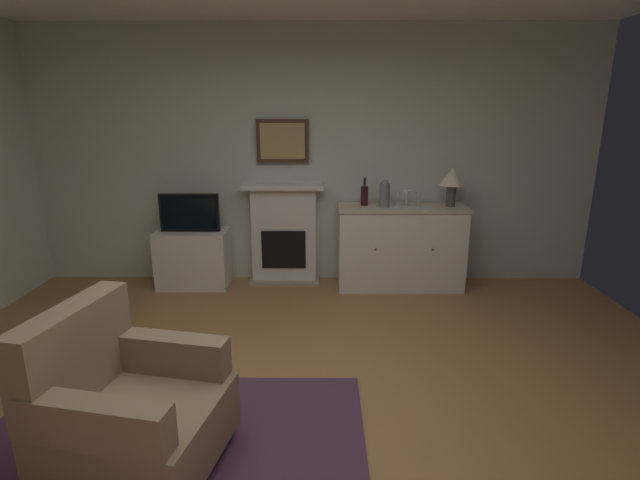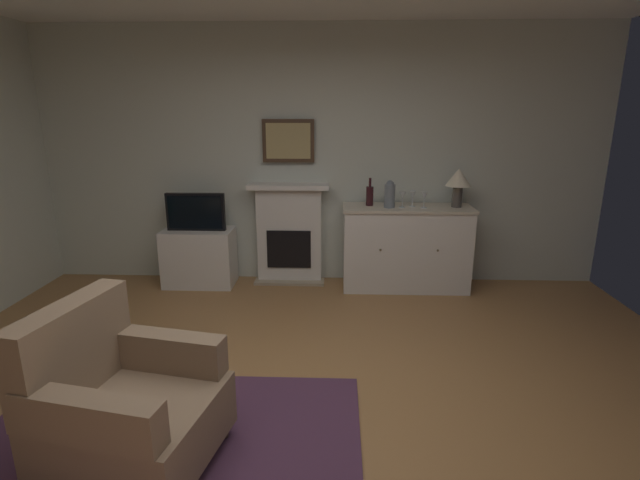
{
  "view_description": "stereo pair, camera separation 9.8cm",
  "coord_description": "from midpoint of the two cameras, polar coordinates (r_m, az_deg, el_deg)",
  "views": [
    {
      "loc": [
        0.12,
        -2.5,
        1.88
      ],
      "look_at": [
        0.09,
        0.69,
        1.0
      ],
      "focal_mm": 26.81,
      "sensor_mm": 36.0,
      "label": 1
    },
    {
      "loc": [
        0.21,
        -2.49,
        1.88
      ],
      "look_at": [
        0.09,
        0.69,
        1.0
      ],
      "focal_mm": 26.81,
      "sensor_mm": 36.0,
      "label": 2
    }
  ],
  "objects": [
    {
      "name": "tv_set",
      "position": [
        5.22,
        -14.11,
        3.27
      ],
      "size": [
        0.62,
        0.07,
        0.4
      ],
      "color": "black",
      "rests_on": "tv_cabinet"
    },
    {
      "name": "wall_rear",
      "position": [
        5.24,
        0.38,
        9.8
      ],
      "size": [
        6.12,
        0.06,
        2.73
      ],
      "primitive_type": "cube",
      "color": "silver",
      "rests_on": "ground_plane"
    },
    {
      "name": "wine_glass_left",
      "position": [
        4.98,
        10.39,
        5.2
      ],
      "size": [
        0.07,
        0.07,
        0.16
      ],
      "color": "silver",
      "rests_on": "sideboard_cabinet"
    },
    {
      "name": "fireplace_unit",
      "position": [
        5.27,
        -3.13,
        0.8
      ],
      "size": [
        0.87,
        0.3,
        1.1
      ],
      "color": "white",
      "rests_on": "ground_plane"
    },
    {
      "name": "vase_decorative",
      "position": [
        4.96,
        8.89,
        5.44
      ],
      "size": [
        0.11,
        0.11,
        0.28
      ],
      "color": "slate",
      "rests_on": "sideboard_cabinet"
    },
    {
      "name": "wine_bottle",
      "position": [
        5.04,
        6.51,
        5.31
      ],
      "size": [
        0.08,
        0.08,
        0.29
      ],
      "color": "#331419",
      "rests_on": "sideboard_cabinet"
    },
    {
      "name": "ground_plane",
      "position": [
        3.16,
        -1.37,
        -22.22
      ],
      "size": [
        6.12,
        5.49,
        0.1
      ],
      "primitive_type": "cube",
      "color": "#9E7042",
      "rests_on": "ground"
    },
    {
      "name": "area_rug",
      "position": [
        2.95,
        -18.52,
        -24.85
      ],
      "size": [
        2.25,
        1.89,
        0.02
      ],
      "primitive_type": "cube",
      "color": "#4C2D47",
      "rests_on": "ground_plane"
    },
    {
      "name": "sideboard_cabinet",
      "position": [
        5.17,
        10.74,
        -0.92
      ],
      "size": [
        1.35,
        0.49,
        0.89
      ],
      "color": "white",
      "rests_on": "ground_plane"
    },
    {
      "name": "armchair",
      "position": [
        2.82,
        -21.47,
        -17.77
      ],
      "size": [
        0.94,
        0.9,
        0.92
      ],
      "color": "#8C7259",
      "rests_on": "ground_plane"
    },
    {
      "name": "table_lamp",
      "position": [
        5.12,
        16.73,
        6.86
      ],
      "size": [
        0.26,
        0.26,
        0.4
      ],
      "color": "#4C4742",
      "rests_on": "sideboard_cabinet"
    },
    {
      "name": "framed_picture",
      "position": [
        5.16,
        -3.25,
        11.72
      ],
      "size": [
        0.55,
        0.04,
        0.45
      ],
      "color": "#473323"
    },
    {
      "name": "tv_cabinet",
      "position": [
        5.36,
        -13.69,
        -2.01
      ],
      "size": [
        0.75,
        0.42,
        0.62
      ],
      "color": "white",
      "rests_on": "ground_plane"
    },
    {
      "name": "wine_glass_right",
      "position": [
        5.01,
        12.91,
        5.12
      ],
      "size": [
        0.07,
        0.07,
        0.16
      ],
      "color": "silver",
      "rests_on": "sideboard_cabinet"
    },
    {
      "name": "wine_glass_center",
      "position": [
        5.05,
        11.55,
        5.28
      ],
      "size": [
        0.07,
        0.07,
        0.16
      ],
      "color": "silver",
      "rests_on": "sideboard_cabinet"
    }
  ]
}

